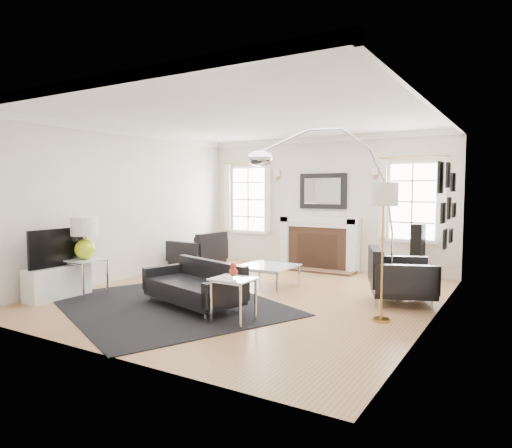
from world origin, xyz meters
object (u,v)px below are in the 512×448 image
Objects in this scene: armchair_right at (398,278)px; arc_floor_lamp at (328,205)px; coffee_table at (268,267)px; sofa at (197,286)px; fireplace at (319,244)px; armchair_left at (200,253)px; gourd_lamp at (85,235)px.

arc_floor_lamp reaches higher than armchair_right.
arc_floor_lamp is at bearing -14.24° from coffee_table.
sofa is 2.01× the size of coffee_table.
armchair_right is (2.14, -2.05, -0.17)m from fireplace.
sofa is at bearing -52.97° from armchair_left.
armchair_right reaches higher than armchair_left.
arc_floor_lamp is at bearing 40.82° from sofa.
fireplace is at bearing 34.86° from armchair_left.
sofa is 2.29m from arc_floor_lamp.
gourd_lamp is 3.82m from arc_floor_lamp.
coffee_table is (-2.16, -0.11, -0.02)m from armchair_right.
armchair_left is (-1.76, 2.33, 0.08)m from sofa.
gourd_lamp is (-4.34, -2.11, 0.60)m from armchair_right.
armchair_left is 0.38× the size of arc_floor_lamp.
coffee_table is at bearing -19.87° from armchair_left.
gourd_lamp reaches higher than fireplace.
fireplace is 2.51m from armchair_left.
sofa is 1.42× the size of armchair_right.
coffee_table is 0.33× the size of arc_floor_lamp.
fireplace reaches higher than armchair_left.
fireplace is 0.96× the size of sofa.
gourd_lamp reaches higher than coffee_table.
coffee_table is 3.02m from gourd_lamp.
armchair_left is at bearing -145.14° from fireplace.
fireplace is 2.18m from coffee_table.
coffee_table is at bearing 80.10° from sofa.
armchair_right is at bearing 35.08° from sofa.
arc_floor_lamp reaches higher than coffee_table.
armchair_left is (-2.06, -1.43, -0.17)m from fireplace.
armchair_right is at bearing -8.42° from armchair_left.
sofa is at bearing -99.90° from coffee_table.
armchair_right is (2.43, 1.71, 0.09)m from sofa.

